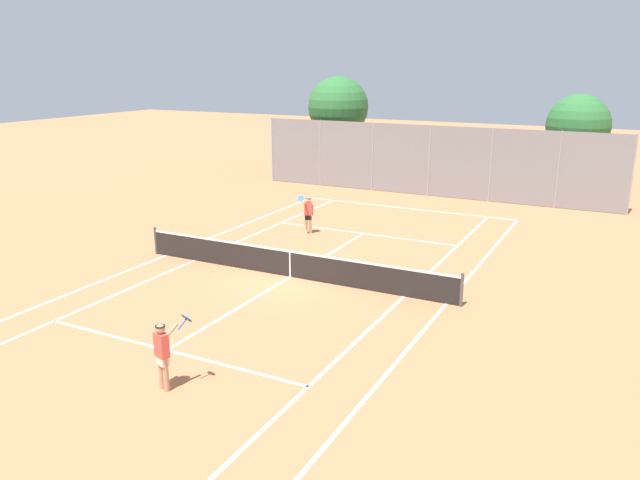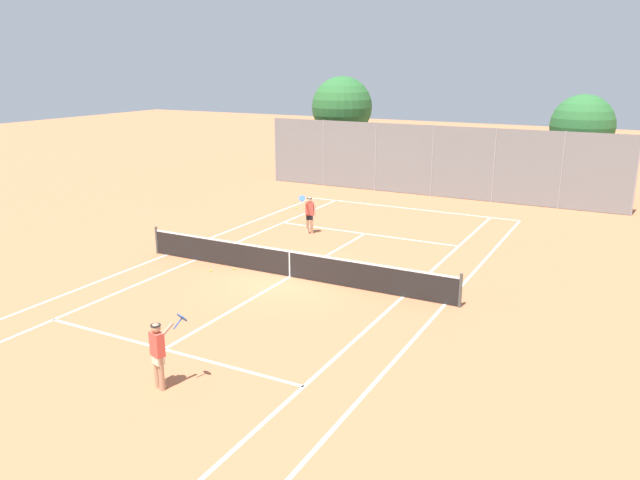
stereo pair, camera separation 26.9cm
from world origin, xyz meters
The scene contains 11 objects.
ground_plane centered at (0.00, 0.00, 0.00)m, with size 120.00×120.00×0.00m, color #C67047.
court_line_markings centered at (0.00, 0.00, 0.00)m, with size 11.10×23.90×0.01m.
tennis_net centered at (0.00, 0.00, 0.51)m, with size 12.00×0.10×1.07m.
player_near_side centered at (1.30, -7.98, 0.93)m, with size 0.81×0.70×1.77m.
player_far_left centered at (-2.14, 5.33, 0.93)m, with size 0.45×0.88×1.77m.
loose_tennis_ball_0 centered at (-5.02, 9.18, 0.03)m, with size 0.07×0.07×0.07m, color #D1DB33.
loose_tennis_ball_1 centered at (-2.16, -0.26, 0.03)m, with size 0.07×0.07×0.07m, color #D1DB33.
loose_tennis_ball_2 centered at (-2.76, -0.83, 0.03)m, with size 0.07×0.07×0.07m, color #D1DB33.
back_fence centered at (0.00, 15.42, 1.95)m, with size 20.20×0.08×3.90m.
tree_behind_left centered at (-7.18, 18.84, 4.34)m, with size 3.84×3.84×6.34m.
tree_behind_right centered at (7.01, 18.92, 3.78)m, with size 3.37×3.37×5.54m.
Camera 1 is at (10.17, -17.64, 7.11)m, focal length 35.00 mm.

